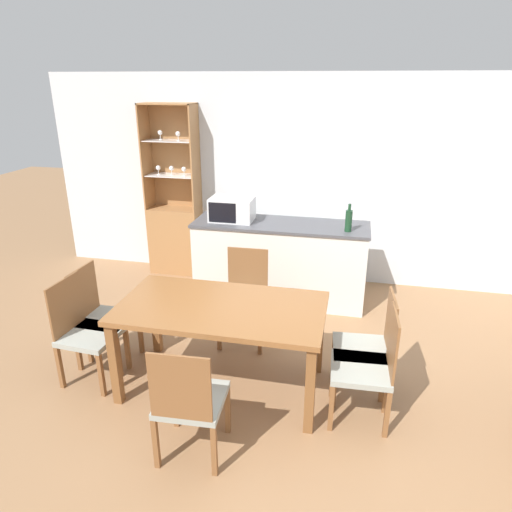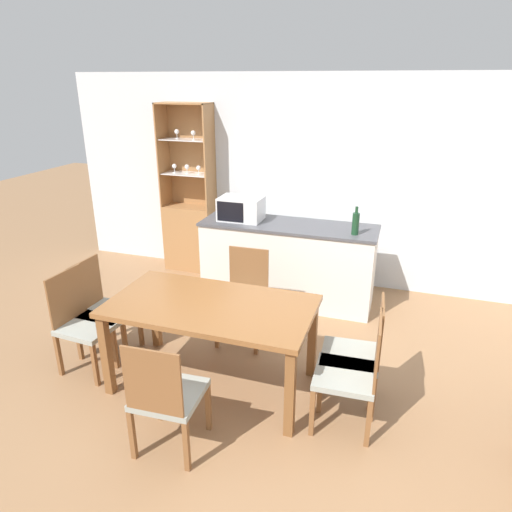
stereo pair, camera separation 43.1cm
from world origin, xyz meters
The scene contains 13 objects.
ground_plane centered at (0.00, 0.00, 0.00)m, with size 18.00×18.00×0.00m, color #936B47.
wall_back centered at (0.00, 2.63, 1.27)m, with size 6.80×0.06×2.55m.
kitchen_counter centered at (-0.23, 1.90, 0.47)m, with size 1.99×0.62×0.94m.
display_cabinet centered at (-1.73, 2.44, 0.64)m, with size 0.67×0.33×2.20m.
dining_table centered at (-0.41, 0.14, 0.68)m, with size 1.67×0.90×0.77m.
dining_chair_side_right_near centered at (0.76, 0.00, 0.45)m, with size 0.46×0.46×0.92m.
dining_chair_head_far centered at (-0.41, 0.93, 0.45)m, with size 0.45×0.45×0.92m.
dining_chair_side_left_near centered at (-1.59, 0.00, 0.45)m, with size 0.47×0.47×0.92m.
dining_chair_side_left_far centered at (-1.59, 0.27, 0.45)m, with size 0.46×0.46×0.92m.
dining_chair_head_near centered at (-0.41, -0.65, 0.45)m, with size 0.46×0.46×0.92m.
dining_chair_side_right_far centered at (0.76, 0.27, 0.45)m, with size 0.47×0.47×0.92m.
microwave centered at (-0.80, 1.90, 1.07)m, with size 0.49×0.34×0.26m.
wine_bottle centered at (0.53, 1.77, 1.06)m, with size 0.07×0.07×0.30m.
Camera 1 is at (0.56, -2.99, 2.47)m, focal length 32.00 mm.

